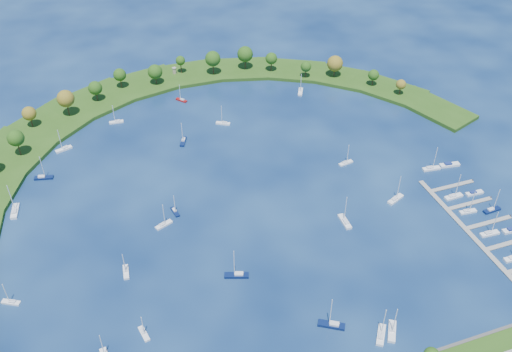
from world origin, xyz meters
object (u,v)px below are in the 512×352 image
object	(u,v)px
moored_boat_3	(396,199)
docked_boat_6	(468,211)
moored_boat_11	(345,221)
moored_boat_6	(346,162)
dock_system	(490,235)
moored_boat_19	(64,149)
moored_boat_5	(11,302)
moored_boat_18	(381,334)
docked_boat_8	(454,196)
docked_boat_10	(431,168)
moored_boat_10	(183,141)
moored_boat_0	(392,330)
moored_boat_16	(164,224)
moored_boat_8	(126,271)
docked_boat_7	(492,210)
moored_boat_15	(332,324)
moored_boat_20	(237,275)
moored_boat_21	(15,211)
moored_boat_14	(116,121)
docked_boat_4	(490,233)
moored_boat_7	(181,100)
docked_boat_11	(449,165)
harbor_tower	(174,70)
moored_boat_17	(144,333)
moored_boat_2	(223,123)
moored_boat_1	(175,211)
moored_boat_4	(43,177)
moored_boat_13	(300,91)

from	to	relation	value
moored_boat_3	docked_boat_6	distance (m)	31.20
moored_boat_11	moored_boat_6	bearing A→B (deg)	-25.34
dock_system	moored_boat_19	size ratio (longest dim) A/B	6.66
moored_boat_5	moored_boat_18	world-z (taller)	moored_boat_18
moored_boat_5	docked_boat_6	xyz separation A→B (m)	(189.20, -13.74, 0.03)
docked_boat_8	docked_boat_10	size ratio (longest dim) A/B	1.01
moored_boat_5	moored_boat_10	distance (m)	116.91
moored_boat_6	docked_boat_8	distance (m)	52.16
moored_boat_18	moored_boat_11	bearing A→B (deg)	21.55
moored_boat_0	moored_boat_16	xyz separation A→B (m)	(-63.80, 80.35, -0.06)
moored_boat_8	docked_boat_7	bearing A→B (deg)	89.28
moored_boat_0	moored_boat_15	distance (m)	21.00
moored_boat_19	docked_boat_10	size ratio (longest dim) A/B	0.96
moored_boat_6	docked_boat_7	world-z (taller)	docked_boat_7
dock_system	docked_boat_10	size ratio (longest dim) A/B	6.41
moored_boat_20	moored_boat_21	size ratio (longest dim) A/B	0.96
moored_boat_10	docked_boat_10	distance (m)	123.86
dock_system	moored_boat_14	size ratio (longest dim) A/B	7.43
moored_boat_19	docked_boat_4	bearing A→B (deg)	125.43
moored_boat_0	moored_boat_7	size ratio (longest dim) A/B	1.31
docked_boat_11	moored_boat_10	bearing A→B (deg)	159.80
moored_boat_6	docked_boat_11	bearing A→B (deg)	-31.55
moored_boat_20	moored_boat_15	bearing A→B (deg)	145.40
harbor_tower	moored_boat_17	distance (m)	189.57
moored_boat_17	docked_boat_8	xyz separation A→B (m)	(145.66, 26.88, 0.08)
harbor_tower	docked_boat_7	world-z (taller)	docked_boat_7
moored_boat_7	docked_boat_6	distance (m)	165.96
moored_boat_3	docked_boat_10	bearing A→B (deg)	3.61
moored_boat_10	moored_boat_2	bearing A→B (deg)	135.23
docked_boat_11	moored_boat_15	bearing A→B (deg)	-136.88
moored_boat_1	moored_boat_16	distance (m)	9.32
moored_boat_2	moored_boat_3	size ratio (longest dim) A/B	0.85
moored_boat_3	moored_boat_7	world-z (taller)	moored_boat_3
moored_boat_7	moored_boat_16	distance (m)	104.45
moored_boat_4	moored_boat_13	bearing A→B (deg)	26.65
moored_boat_6	docked_boat_8	bearing A→B (deg)	-59.03
moored_boat_6	moored_boat_13	distance (m)	72.09
moored_boat_21	docked_boat_7	bearing A→B (deg)	-100.84
moored_boat_6	docked_boat_11	size ratio (longest dim) A/B	1.07
moored_boat_2	moored_boat_19	distance (m)	82.82
moored_boat_1	moored_boat_5	xyz separation A→B (m)	(-68.26, -29.02, 0.01)
moored_boat_6	docked_boat_8	xyz separation A→B (m)	(34.28, -39.31, 0.06)
docked_boat_8	moored_boat_13	bearing A→B (deg)	101.89
moored_boat_19	moored_boat_21	world-z (taller)	moored_boat_21
moored_boat_13	docked_boat_11	size ratio (longest dim) A/B	1.23
moored_boat_6	moored_boat_13	size ratio (longest dim) A/B	0.87
moored_boat_1	docked_boat_4	world-z (taller)	docked_boat_4
moored_boat_5	moored_boat_7	distance (m)	153.58
moored_boat_19	moored_boat_6	bearing A→B (deg)	138.16
moored_boat_19	moored_boat_20	bearing A→B (deg)	99.57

